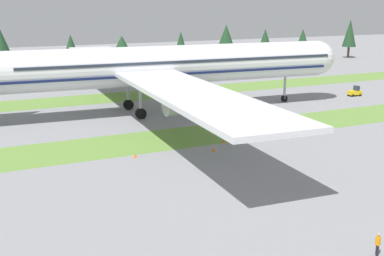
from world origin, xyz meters
The scene contains 10 objects.
grass_strip_near centered at (0.00, 46.21, 0.00)m, with size 320.00×10.02×0.01m, color olive.
grass_strip_far centered at (0.00, 78.25, 0.00)m, with size 320.00×10.02×0.01m, color olive.
airliner centered at (9.14, 62.40, 7.69)m, with size 71.08×87.08×21.47m.
pushback_tractor centered at (50.82, 59.67, 0.81)m, with size 2.68×1.47×1.97m.
ground_crew_loader centered at (7.40, 10.65, 0.95)m, with size 0.38×0.46×1.74m.
taxiway_marker_0 centered at (-0.54, 40.19, 0.24)m, with size 0.44×0.44×0.49m, color orange.
taxiway_marker_1 centered at (24.72, 42.91, 0.28)m, with size 0.44×0.44×0.56m, color orange.
taxiway_marker_2 centered at (11.86, 41.32, 0.25)m, with size 0.44×0.44×0.51m, color orange.
taxiway_marker_3 centered at (8.94, 38.52, 0.23)m, with size 0.44×0.44×0.46m, color orange.
distant_tree_line centered at (-1.21, 115.13, 6.79)m, with size 199.98×11.77×12.44m.
Camera 1 is at (-18.58, -13.20, 17.60)m, focal length 47.10 mm.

